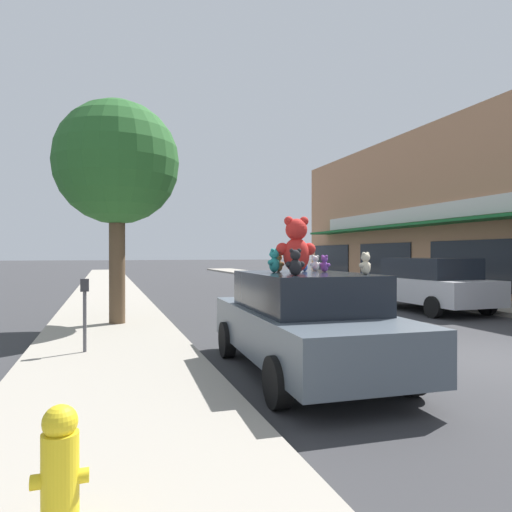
% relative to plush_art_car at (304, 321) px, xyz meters
% --- Properties ---
extents(ground_plane, '(260.00, 260.00, 0.00)m').
position_rel_plush_art_car_xyz_m(ground_plane, '(3.39, -0.13, -0.81)').
color(ground_plane, '#333335').
extents(sidewalk_near, '(2.89, 90.00, 0.14)m').
position_rel_plush_art_car_xyz_m(sidewalk_near, '(-2.80, -0.13, -0.74)').
color(sidewalk_near, gray).
rests_on(sidewalk_near, ground_plane).
extents(plush_art_car, '(2.17, 4.60, 1.55)m').
position_rel_plush_art_car_xyz_m(plush_art_car, '(0.00, 0.00, 0.00)').
color(plush_art_car, '#4C5660').
rests_on(plush_art_car, ground_plane).
extents(teddy_bear_giant, '(0.67, 0.43, 0.89)m').
position_rel_plush_art_car_xyz_m(teddy_bear_giant, '(-0.03, 0.23, 1.17)').
color(teddy_bear_giant, red).
rests_on(teddy_bear_giant, plush_art_car).
extents(teddy_bear_cream, '(0.24, 0.18, 0.32)m').
position_rel_plush_art_car_xyz_m(teddy_bear_cream, '(0.58, -0.81, 0.90)').
color(teddy_bear_cream, beige).
rests_on(teddy_bear_cream, plush_art_car).
extents(teddy_bear_teal, '(0.27, 0.25, 0.38)m').
position_rel_plush_art_car_xyz_m(teddy_bear_teal, '(-0.38, 0.32, 0.93)').
color(teddy_bear_teal, teal).
rests_on(teddy_bear_teal, plush_art_car).
extents(teddy_bear_purple, '(0.16, 0.21, 0.28)m').
position_rel_plush_art_car_xyz_m(teddy_bear_purple, '(0.47, 0.24, 0.88)').
color(teddy_bear_purple, purple).
rests_on(teddy_bear_purple, plush_art_car).
extents(teddy_bear_black, '(0.28, 0.18, 0.37)m').
position_rel_plush_art_car_xyz_m(teddy_bear_black, '(-0.49, -0.79, 0.92)').
color(teddy_bear_black, black).
rests_on(teddy_bear_black, plush_art_car).
extents(teddy_bear_blue, '(0.17, 0.16, 0.24)m').
position_rel_plush_art_car_xyz_m(teddy_bear_blue, '(0.29, 0.64, 0.86)').
color(teddy_bear_blue, blue).
rests_on(teddy_bear_blue, plush_art_car).
extents(teddy_bear_brown, '(0.17, 0.24, 0.31)m').
position_rel_plush_art_car_xyz_m(teddy_bear_brown, '(-0.24, 0.49, 0.89)').
color(teddy_bear_brown, olive).
rests_on(teddy_bear_brown, plush_art_car).
extents(teddy_bear_white, '(0.21, 0.16, 0.27)m').
position_rel_plush_art_car_xyz_m(teddy_bear_white, '(0.54, 0.72, 0.87)').
color(teddy_bear_white, white).
rests_on(teddy_bear_white, plush_art_car).
extents(parked_car_far_center, '(2.15, 4.42, 1.71)m').
position_rel_plush_art_car_xyz_m(parked_car_far_center, '(7.01, 5.74, 0.09)').
color(parked_car_far_center, '#B7B7BC').
rests_on(parked_car_far_center, ground_plane).
extents(street_tree, '(3.02, 3.02, 5.46)m').
position_rel_plush_art_car_xyz_m(street_tree, '(-2.64, 5.25, 3.24)').
color(street_tree, brown).
rests_on(street_tree, sidewalk_near).
extents(fire_hydrant, '(0.33, 0.22, 0.79)m').
position_rel_plush_art_car_xyz_m(fire_hydrant, '(-3.18, -3.45, -0.27)').
color(fire_hydrant, yellow).
rests_on(fire_hydrant, sidewalk_near).
extents(parking_meter, '(0.14, 0.10, 1.27)m').
position_rel_plush_art_car_xyz_m(parking_meter, '(-3.26, 2.00, 0.14)').
color(parking_meter, '#4C4C51').
rests_on(parking_meter, sidewalk_near).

